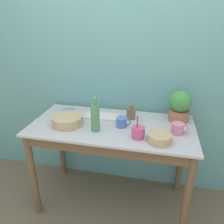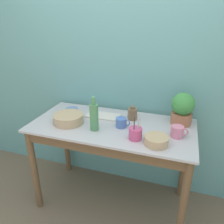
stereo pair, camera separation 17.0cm
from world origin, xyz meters
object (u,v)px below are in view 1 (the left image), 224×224
(mug_blue, at_px, (122,122))
(utensil_cup, at_px, (138,132))
(bottle_short, at_px, (131,113))
(bottle_tall, at_px, (95,117))
(bowl_wash_large, at_px, (67,120))
(tray_board, at_px, (101,116))
(potted_plant, at_px, (180,106))
(bowl_small_tan, at_px, (160,138))
(bowl_small_blue, at_px, (68,112))
(mug_pink, at_px, (178,128))

(mug_blue, relative_size, utensil_cup, 0.56)
(bottle_short, distance_m, utensil_cup, 0.35)
(bottle_tall, bearing_deg, bowl_wash_large, 169.40)
(bowl_wash_large, xyz_separation_m, tray_board, (0.25, 0.21, -0.03))
(potted_plant, bearing_deg, mug_blue, -154.76)
(potted_plant, height_order, mug_blue, potted_plant)
(potted_plant, relative_size, tray_board, 0.89)
(potted_plant, distance_m, bowl_small_tan, 0.46)
(mug_blue, relative_size, tray_board, 0.39)
(bowl_wash_large, bearing_deg, potted_plant, 17.16)
(bottle_tall, distance_m, bowl_small_tan, 0.53)
(bottle_short, bearing_deg, bowl_wash_large, -154.81)
(bottle_tall, height_order, tray_board, bottle_tall)
(bowl_small_tan, bearing_deg, bottle_short, 126.11)
(mug_blue, height_order, tray_board, mug_blue)
(potted_plant, xyz_separation_m, bottle_short, (-0.43, -0.05, -0.09))
(bowl_small_blue, bearing_deg, bottle_tall, -36.65)
(bottle_tall, height_order, mug_blue, bottle_tall)
(potted_plant, height_order, bottle_short, potted_plant)
(tray_board, bearing_deg, bottle_tall, -85.46)
(potted_plant, relative_size, bowl_wash_large, 1.07)
(mug_blue, distance_m, tray_board, 0.27)
(bottle_short, relative_size, mug_pink, 0.97)
(bowl_small_blue, bearing_deg, bowl_wash_large, -68.93)
(mug_blue, distance_m, bowl_small_tan, 0.37)
(mug_pink, bearing_deg, bowl_wash_large, -177.26)
(potted_plant, height_order, bowl_small_tan, potted_plant)
(potted_plant, relative_size, mug_blue, 2.26)
(mug_blue, bearing_deg, bottle_short, 73.22)
(utensil_cup, bearing_deg, mug_blue, 134.87)
(bowl_wash_large, bearing_deg, mug_blue, 8.07)
(bowl_small_blue, bearing_deg, bowl_small_tan, -20.83)
(bottle_short, bearing_deg, bowl_small_blue, -176.62)
(potted_plant, bearing_deg, mug_pink, -94.48)
(bowl_wash_large, distance_m, bowl_small_blue, 0.23)
(bowl_small_blue, bearing_deg, mug_blue, -14.66)
(bowl_small_tan, bearing_deg, utensil_cup, 169.89)
(potted_plant, relative_size, mug_pink, 2.11)
(bottle_short, bearing_deg, potted_plant, 6.35)
(mug_blue, height_order, utensil_cup, utensil_cup)
(bottle_tall, bearing_deg, mug_pink, 8.17)
(utensil_cup, distance_m, tray_board, 0.49)
(mug_blue, xyz_separation_m, utensil_cup, (0.16, -0.16, 0.01))
(mug_pink, height_order, bowl_small_blue, mug_pink)
(bottle_tall, bearing_deg, bottle_short, 49.45)
(bowl_wash_large, xyz_separation_m, bowl_small_blue, (-0.08, 0.21, -0.02))
(bottle_tall, relative_size, tray_board, 0.91)
(potted_plant, distance_m, bowl_small_blue, 1.04)
(bottle_short, bearing_deg, bowl_small_tan, -53.89)
(bowl_wash_large, xyz_separation_m, mug_pink, (0.93, 0.04, 0.00))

